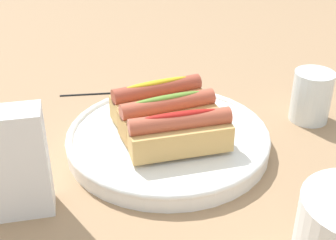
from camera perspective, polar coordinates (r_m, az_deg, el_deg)
The scene contains 8 objects.
ground_plane at distance 0.76m, azimuth -1.32°, elevation -3.12°, with size 2.40×2.40×0.00m, color #9E7A56.
serving_bowl at distance 0.75m, azimuth 0.00°, elevation -2.26°, with size 0.32×0.32×0.03m.
hotdog_front at distance 0.77m, azimuth -1.31°, elevation 2.45°, with size 0.15×0.05×0.06m.
hotdog_back at distance 0.73m, azimuth 0.00°, elevation 0.54°, with size 0.15×0.05×0.06m.
hotdog_side at distance 0.68m, azimuth 1.48°, elevation -1.63°, with size 0.16×0.07×0.06m.
water_glass at distance 0.85m, azimuth 17.02°, elevation 2.57°, with size 0.07×0.07×0.09m.
napkin_box at distance 0.62m, azimuth -19.42°, elevation -5.19°, with size 0.11×0.04×0.15m, color white.
chopstick_near at distance 0.93m, azimuth -6.27°, elevation 3.39°, with size 0.01×0.01×0.22m, color black.
Camera 1 is at (0.23, 0.59, 0.42)m, focal length 50.08 mm.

